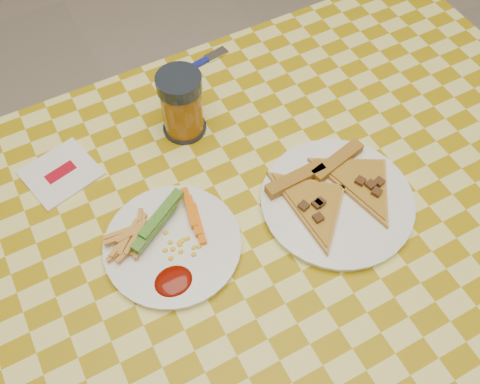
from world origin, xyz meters
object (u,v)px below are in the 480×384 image
at_px(plate_left, 173,246).
at_px(plate_right, 337,202).
at_px(drink_glass, 182,105).
at_px(table, 267,240).

distance_m(plate_left, plate_right, 0.29).
xyz_separation_m(plate_left, drink_glass, (0.12, 0.22, 0.06)).
xyz_separation_m(table, drink_glass, (-0.04, 0.25, 0.14)).
distance_m(table, drink_glass, 0.29).
xyz_separation_m(plate_right, drink_glass, (-0.16, 0.28, 0.06)).
xyz_separation_m(plate_left, plate_right, (0.28, -0.06, 0.00)).
distance_m(plate_right, drink_glass, 0.32).
bearing_deg(plate_left, plate_right, -11.23).
bearing_deg(drink_glass, plate_left, -119.19).
distance_m(table, plate_right, 0.15).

